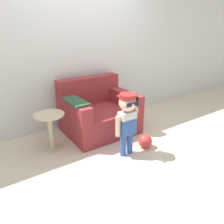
# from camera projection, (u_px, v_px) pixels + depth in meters

# --- Properties ---
(ground_plane) EXTENTS (10.00, 10.00, 0.00)m
(ground_plane) POSITION_uv_depth(u_px,v_px,m) (109.00, 137.00, 3.57)
(ground_plane) COLOR beige
(wall_back) EXTENTS (10.00, 0.05, 2.60)m
(wall_back) POSITION_uv_depth(u_px,v_px,m) (82.00, 51.00, 3.73)
(wall_back) COLOR silver
(wall_back) RESTS_ON ground_plane
(armchair) EXTENTS (1.15, 0.94, 0.88)m
(armchair) POSITION_uv_depth(u_px,v_px,m) (98.00, 113.00, 3.70)
(armchair) COLOR maroon
(armchair) RESTS_ON ground_plane
(person_child) EXTENTS (0.36, 0.27, 0.89)m
(person_child) POSITION_uv_depth(u_px,v_px,m) (127.00, 115.00, 2.89)
(person_child) COLOR #3356AD
(person_child) RESTS_ON ground_plane
(side_table) EXTENTS (0.43, 0.43, 0.55)m
(side_table) POSITION_uv_depth(u_px,v_px,m) (50.00, 128.00, 3.13)
(side_table) COLOR beige
(side_table) RESTS_ON ground_plane
(toy_ball) EXTENTS (0.21, 0.21, 0.21)m
(toy_ball) POSITION_uv_depth(u_px,v_px,m) (145.00, 141.00, 3.24)
(toy_ball) COLOR #D13838
(toy_ball) RESTS_ON ground_plane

